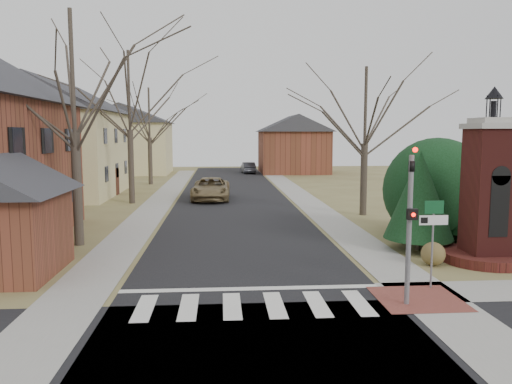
{
  "coord_description": "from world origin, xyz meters",
  "views": [
    {
      "loc": [
        -0.89,
        -12.61,
        4.78
      ],
      "look_at": [
        0.44,
        6.0,
        2.59
      ],
      "focal_mm": 35.0,
      "sensor_mm": 36.0,
      "label": 1
    }
  ],
  "objects": [
    {
      "name": "ground",
      "position": [
        0.0,
        0.0,
        0.0
      ],
      "size": [
        120.0,
        120.0,
        0.0
      ],
      "primitive_type": "plane",
      "color": "brown",
      "rests_on": "ground"
    },
    {
      "name": "main_street",
      "position": [
        0.0,
        22.0,
        0.01
      ],
      "size": [
        8.0,
        70.0,
        0.01
      ],
      "primitive_type": "cube",
      "color": "black",
      "rests_on": "ground"
    },
    {
      "name": "cross_street",
      "position": [
        0.0,
        -3.0,
        0.01
      ],
      "size": [
        120.0,
        8.0,
        0.01
      ],
      "primitive_type": "cube",
      "color": "black",
      "rests_on": "ground"
    },
    {
      "name": "crosswalk_zone",
      "position": [
        0.0,
        0.8,
        0.01
      ],
      "size": [
        8.0,
        2.2,
        0.02
      ],
      "primitive_type": "cube",
      "color": "silver",
      "rests_on": "ground"
    },
    {
      "name": "stop_bar",
      "position": [
        0.0,
        2.3,
        0.01
      ],
      "size": [
        8.0,
        0.35,
        0.02
      ],
      "primitive_type": "cube",
      "color": "silver",
      "rests_on": "ground"
    },
    {
      "name": "sidewalk_right_main",
      "position": [
        5.2,
        22.0,
        0.01
      ],
      "size": [
        2.0,
        60.0,
        0.02
      ],
      "primitive_type": "cube",
      "color": "gray",
      "rests_on": "ground"
    },
    {
      "name": "sidewalk_left",
      "position": [
        -5.2,
        22.0,
        0.01
      ],
      "size": [
        2.0,
        60.0,
        0.02
      ],
      "primitive_type": "cube",
      "color": "gray",
      "rests_on": "ground"
    },
    {
      "name": "curb_apron",
      "position": [
        4.8,
        1.0,
        0.01
      ],
      "size": [
        2.4,
        2.4,
        0.02
      ],
      "primitive_type": "cube",
      "color": "brown",
      "rests_on": "ground"
    },
    {
      "name": "traffic_signal_pole",
      "position": [
        4.3,
        0.57,
        2.59
      ],
      "size": [
        0.28,
        0.41,
        4.5
      ],
      "color": "slate",
      "rests_on": "ground"
    },
    {
      "name": "sign_post",
      "position": [
        5.59,
        1.99,
        1.95
      ],
      "size": [
        0.9,
        0.07,
        2.75
      ],
      "color": "slate",
      "rests_on": "ground"
    },
    {
      "name": "brick_gate_monument",
      "position": [
        9.0,
        4.99,
        2.17
      ],
      "size": [
        3.2,
        3.2,
        6.47
      ],
      "color": "#4F1A17",
      "rests_on": "ground"
    },
    {
      "name": "house_stucco_left",
      "position": [
        -13.5,
        27.0,
        4.59
      ],
      "size": [
        9.8,
        12.8,
        9.28
      ],
      "color": "beige",
      "rests_on": "ground"
    },
    {
      "name": "house_distant_left",
      "position": [
        -12.01,
        48.0,
        4.25
      ],
      "size": [
        10.8,
        8.8,
        8.53
      ],
      "color": "beige",
      "rests_on": "ground"
    },
    {
      "name": "house_distant_right",
      "position": [
        7.99,
        47.99,
        3.65
      ],
      "size": [
        8.8,
        8.8,
        7.3
      ],
      "color": "brown",
      "rests_on": "ground"
    },
    {
      "name": "evergreen_near",
      "position": [
        7.2,
        7.0,
        2.3
      ],
      "size": [
        2.8,
        2.8,
        4.1
      ],
      "color": "#473D33",
      "rests_on": "ground"
    },
    {
      "name": "evergreen_mid",
      "position": [
        10.5,
        8.2,
        2.6
      ],
      "size": [
        3.4,
        3.4,
        4.7
      ],
      "color": "#473D33",
      "rests_on": "ground"
    },
    {
      "name": "evergreen_mass",
      "position": [
        9.0,
        9.5,
        2.4
      ],
      "size": [
        4.8,
        4.8,
        4.8
      ],
      "primitive_type": "sphere",
      "color": "black",
      "rests_on": "ground"
    },
    {
      "name": "bare_tree_0",
      "position": [
        -7.0,
        9.0,
        7.7
      ],
      "size": [
        8.05,
        8.05,
        11.15
      ],
      "color": "#473D33",
      "rests_on": "ground"
    },
    {
      "name": "bare_tree_1",
      "position": [
        -7.0,
        22.0,
        8.03
      ],
      "size": [
        8.4,
        8.4,
        11.64
      ],
      "color": "#473D33",
      "rests_on": "ground"
    },
    {
      "name": "bare_tree_2",
      "position": [
        -7.5,
        35.0,
        7.03
      ],
      "size": [
        7.35,
        7.35,
        10.19
      ],
      "color": "#473D33",
      "rests_on": "ground"
    },
    {
      "name": "bare_tree_3",
      "position": [
        7.5,
        16.0,
        6.69
      ],
      "size": [
        7.0,
        7.0,
        9.7
      ],
      "color": "#473D33",
      "rests_on": "ground"
    },
    {
      "name": "pickup_truck",
      "position": [
        -1.6,
        23.43,
        0.8
      ],
      "size": [
        2.81,
        5.81,
        1.59
      ],
      "primitive_type": "imported",
      "rotation": [
        0.0,
        0.0,
        -0.03
      ],
      "color": "olive",
      "rests_on": "ground"
    },
    {
      "name": "distant_car",
      "position": [
        2.45,
        47.56,
        0.67
      ],
      "size": [
        1.71,
        4.17,
        1.34
      ],
      "primitive_type": "imported",
      "rotation": [
        0.0,
        0.0,
        3.21
      ],
      "color": "#393B42",
      "rests_on": "ground"
    },
    {
      "name": "dry_shrub_left",
      "position": [
        6.8,
        4.6,
        0.43
      ],
      "size": [
        0.87,
        0.87,
        0.87
      ],
      "primitive_type": "sphere",
      "color": "brown",
      "rests_on": "ground"
    }
  ]
}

